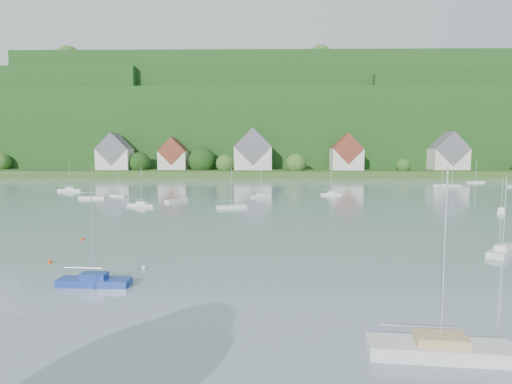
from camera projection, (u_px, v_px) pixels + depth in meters
far_shore_strip at (243, 172)px, 201.30m from camera, size 600.00×60.00×3.00m
forested_ridge at (249, 132)px, 267.50m from camera, size 620.00×181.22×69.89m
village_building_0 at (115, 155)px, 188.52m from camera, size 14.00×10.40×16.00m
village_building_1 at (173, 156)px, 190.16m from camera, size 12.00×9.36×14.00m
village_building_2 at (253, 153)px, 188.43m from camera, size 16.00×11.44×18.00m
village_building_3 at (346, 155)px, 185.85m from camera, size 13.00×10.40×15.50m
village_building_4 at (448, 154)px, 189.06m from camera, size 15.00×10.40×16.50m
near_sailboat_1 at (94, 281)px, 36.36m from camera, size 6.09×1.97×8.12m
near_sailboat_2 at (440, 348)px, 23.77m from camera, size 7.96×2.97×10.50m
near_sailboat_3 at (503, 250)px, 47.36m from camera, size 5.53×5.84×8.49m
mooring_buoy_0 at (50, 263)px, 43.69m from camera, size 0.43×0.43×0.43m
mooring_buoy_1 at (144, 269)px, 41.50m from camera, size 0.46×0.46×0.46m
mooring_buoy_3 at (83, 240)px, 55.00m from camera, size 0.44×0.44×0.44m
far_sailboat_cluster at (274, 190)px, 119.80m from camera, size 198.78×76.59×8.71m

